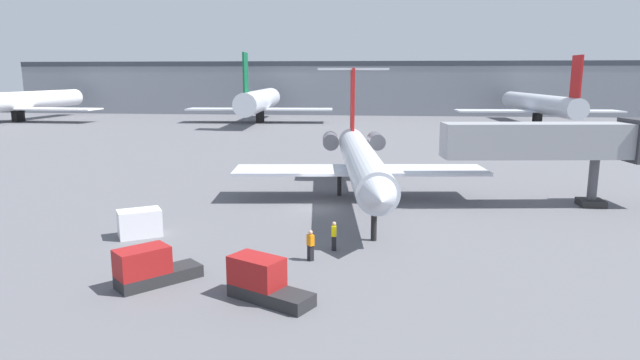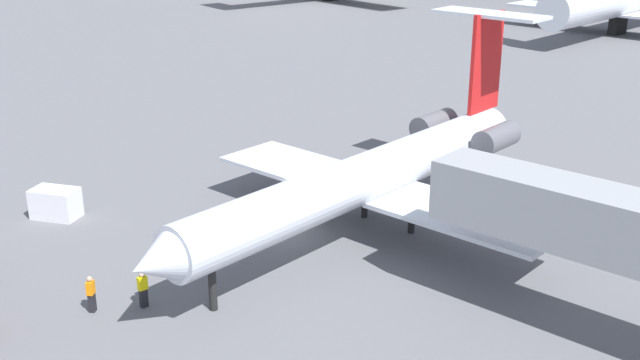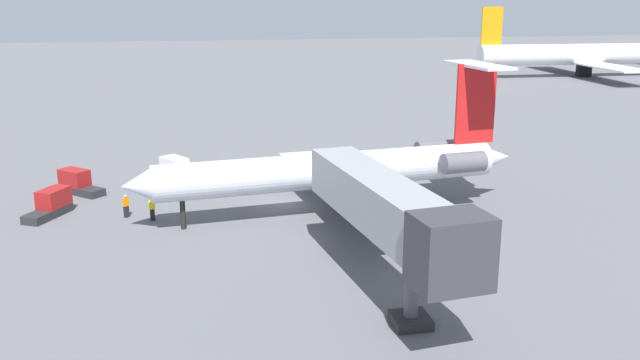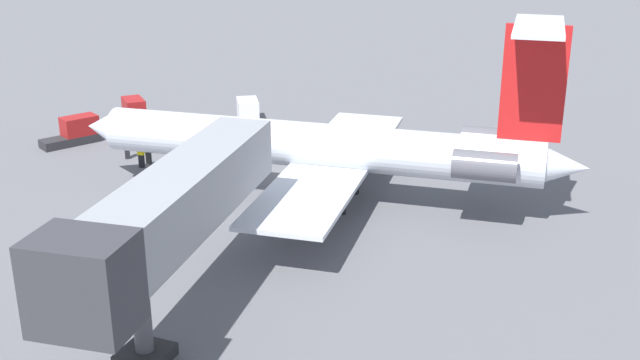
# 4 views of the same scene
# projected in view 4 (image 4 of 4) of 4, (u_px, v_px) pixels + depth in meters

# --- Properties ---
(ground_plane) EXTENTS (400.00, 400.00, 0.10)m
(ground_plane) POSITION_uv_depth(u_px,v_px,m) (301.00, 177.00, 48.69)
(ground_plane) COLOR #5B5B60
(regional_jet) EXTENTS (20.56, 29.11, 10.52)m
(regional_jet) POSITION_uv_depth(u_px,v_px,m) (333.00, 145.00, 43.56)
(regional_jet) COLOR silver
(regional_jet) RESTS_ON ground_plane
(jet_bridge) EXTENTS (16.45, 4.87, 6.65)m
(jet_bridge) POSITION_uv_depth(u_px,v_px,m) (164.00, 217.00, 30.03)
(jet_bridge) COLOR gray
(jet_bridge) RESTS_ON ground_plane
(ground_crew_marshaller) EXTENTS (0.46, 0.47, 1.69)m
(ground_crew_marshaller) POSITION_uv_depth(u_px,v_px,m) (127.00, 146.00, 51.67)
(ground_crew_marshaller) COLOR black
(ground_crew_marshaller) RESTS_ON ground_plane
(ground_crew_loader) EXTENTS (0.26, 0.40, 1.69)m
(ground_crew_loader) POSITION_uv_depth(u_px,v_px,m) (141.00, 155.00, 50.04)
(ground_crew_loader) COLOR black
(ground_crew_loader) RESTS_ON ground_plane
(baggage_tug_lead) EXTENTS (3.76, 3.87, 1.90)m
(baggage_tug_lead) POSITION_uv_depth(u_px,v_px,m) (135.00, 113.00, 59.41)
(baggage_tug_lead) COLOR #262628
(baggage_tug_lead) RESTS_ON ground_plane
(baggage_tug_trailing) EXTENTS (4.19, 3.12, 1.90)m
(baggage_tug_trailing) POSITION_uv_depth(u_px,v_px,m) (75.00, 132.00, 54.83)
(baggage_tug_trailing) COLOR #262628
(baggage_tug_trailing) RESTS_ON ground_plane
(cargo_container_uld) EXTENTS (2.96, 2.64, 1.69)m
(cargo_container_uld) POSITION_uv_depth(u_px,v_px,m) (248.00, 110.00, 60.16)
(cargo_container_uld) COLOR silver
(cargo_container_uld) RESTS_ON ground_plane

